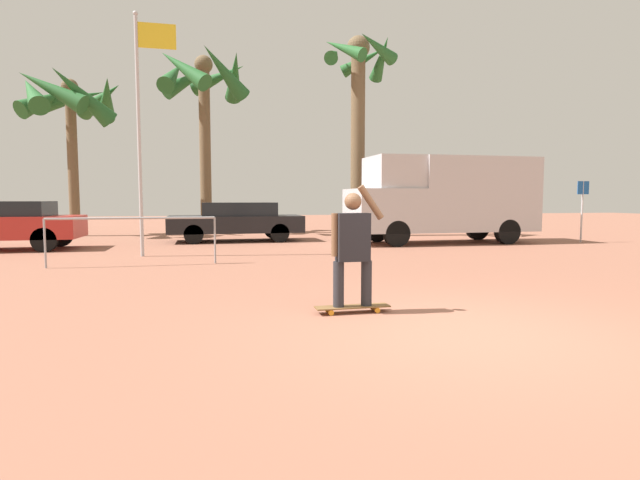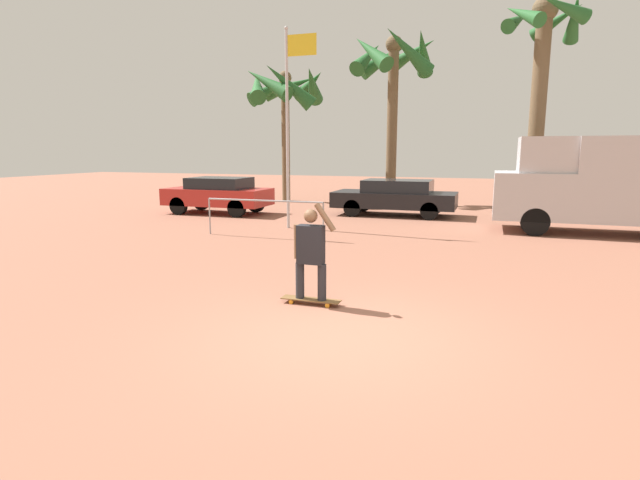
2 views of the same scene
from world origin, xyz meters
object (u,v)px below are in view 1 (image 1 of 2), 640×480
at_px(camper_van, 445,196).
at_px(street_sign, 582,203).
at_px(person_skateboarder, 353,243).
at_px(flagpole, 142,116).
at_px(parked_car_black, 237,220).
at_px(palm_tree_far_left, 71,101).
at_px(palm_tree_center_background, 204,86).
at_px(palm_tree_near_van, 359,89).
at_px(parked_car_red, 5,224).
at_px(skateboard, 352,307).

height_order(camper_van, street_sign, camper_van).
distance_m(person_skateboarder, flagpole, 8.47).
height_order(parked_car_black, palm_tree_far_left, palm_tree_far_left).
bearing_deg(street_sign, palm_tree_center_background, 148.45).
bearing_deg(palm_tree_far_left, camper_van, -25.97).
relative_size(parked_car_black, palm_tree_near_van, 0.59).
height_order(camper_van, parked_car_red, camper_van).
bearing_deg(person_skateboarder, palm_tree_far_left, 113.80).
height_order(palm_tree_far_left, flagpole, palm_tree_far_left).
bearing_deg(skateboard, palm_tree_far_left, 113.80).
bearing_deg(person_skateboarder, skateboard, 0.00).
bearing_deg(person_skateboarder, palm_tree_near_van, 72.17).
distance_m(palm_tree_far_left, flagpole, 9.04).
distance_m(parked_car_black, palm_tree_center_background, 7.06).
xyz_separation_m(person_skateboarder, palm_tree_center_background, (-1.73, 15.84, 5.29)).
height_order(skateboard, street_sign, street_sign).
bearing_deg(skateboard, parked_car_black, 93.66).
relative_size(palm_tree_near_van, palm_tree_center_background, 1.02).
bearing_deg(palm_tree_far_left, palm_tree_center_background, 4.06).
bearing_deg(skateboard, parked_car_red, 126.87).
relative_size(camper_van, flagpole, 1.02).
xyz_separation_m(parked_car_black, flagpole, (-2.58, -4.16, 2.82)).
relative_size(parked_car_black, palm_tree_center_background, 0.60).
relative_size(parked_car_black, palm_tree_far_left, 0.71).
xyz_separation_m(skateboard, person_skateboarder, (-0.00, -0.00, 0.84)).
height_order(person_skateboarder, camper_van, camper_van).
xyz_separation_m(parked_car_red, palm_tree_near_van, (11.56, 3.07, 4.99)).
xyz_separation_m(camper_van, palm_tree_center_background, (-7.74, 6.62, 4.64)).
bearing_deg(parked_car_black, palm_tree_near_van, 16.48).
bearing_deg(flagpole, camper_van, 11.48).
bearing_deg(palm_tree_center_background, flagpole, -100.54).
distance_m(camper_van, flagpole, 9.72).
xyz_separation_m(palm_tree_center_background, flagpole, (-1.58, -8.51, -2.65)).
height_order(camper_van, palm_tree_center_background, palm_tree_center_background).
xyz_separation_m(parked_car_red, flagpole, (4.09, -2.53, 2.79)).
relative_size(person_skateboarder, street_sign, 0.76).
xyz_separation_m(person_skateboarder, street_sign, (10.59, 8.28, 0.44)).
distance_m(skateboard, flagpole, 8.77).
xyz_separation_m(skateboard, street_sign, (10.59, 8.28, 1.27)).
bearing_deg(skateboard, camper_van, 56.92).
height_order(skateboard, camper_van, camper_van).
bearing_deg(palm_tree_center_background, parked_car_black, -77.12).
xyz_separation_m(camper_van, street_sign, (4.58, -0.95, -0.21)).
xyz_separation_m(flagpole, street_sign, (13.91, 0.94, -2.20)).
bearing_deg(palm_tree_near_van, parked_car_red, -165.12).
distance_m(parked_car_black, parked_car_red, 6.86).
height_order(palm_tree_center_background, street_sign, palm_tree_center_background).
distance_m(skateboard, person_skateboarder, 0.84).
bearing_deg(palm_tree_center_background, palm_tree_far_left, -175.94).
relative_size(person_skateboarder, palm_tree_far_left, 0.24).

